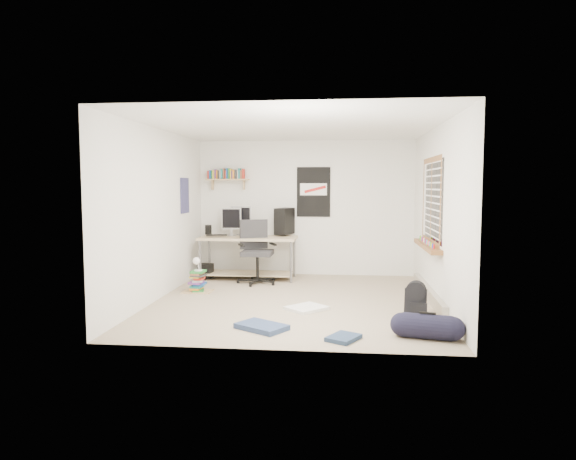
# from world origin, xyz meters

# --- Properties ---
(floor) EXTENTS (4.00, 4.50, 0.01)m
(floor) POSITION_xyz_m (0.00, 0.00, -0.01)
(floor) COLOR gray
(floor) RESTS_ON ground
(ceiling) EXTENTS (4.00, 4.50, 0.01)m
(ceiling) POSITION_xyz_m (0.00, 0.00, 2.50)
(ceiling) COLOR white
(ceiling) RESTS_ON ground
(back_wall) EXTENTS (4.00, 0.01, 2.50)m
(back_wall) POSITION_xyz_m (0.00, 2.25, 1.25)
(back_wall) COLOR silver
(back_wall) RESTS_ON ground
(left_wall) EXTENTS (0.01, 4.50, 2.50)m
(left_wall) POSITION_xyz_m (-2.00, 0.00, 1.25)
(left_wall) COLOR silver
(left_wall) RESTS_ON ground
(right_wall) EXTENTS (0.01, 4.50, 2.50)m
(right_wall) POSITION_xyz_m (2.00, 0.00, 1.25)
(right_wall) COLOR silver
(right_wall) RESTS_ON ground
(desk) EXTENTS (1.87, 1.33, 0.78)m
(desk) POSITION_xyz_m (-0.98, 1.67, 0.36)
(desk) COLOR #BEB884
(desk) RESTS_ON floor
(monitor_left) EXTENTS (0.36, 0.11, 0.39)m
(monitor_left) POSITION_xyz_m (-1.32, 1.87, 0.98)
(monitor_left) COLOR #B2B3B7
(monitor_left) RESTS_ON desk
(monitor_right) EXTENTS (0.38, 0.10, 0.42)m
(monitor_right) POSITION_xyz_m (-1.17, 1.99, 0.99)
(monitor_right) COLOR #ADADB2
(monitor_right) RESTS_ON desk
(pc_tower) EXTENTS (0.35, 0.50, 0.48)m
(pc_tower) POSITION_xyz_m (-0.37, 1.99, 1.02)
(pc_tower) COLOR black
(pc_tower) RESTS_ON desk
(keyboard) EXTENTS (0.39, 0.20, 0.02)m
(keyboard) POSITION_xyz_m (-1.54, 1.61, 0.79)
(keyboard) COLOR black
(keyboard) RESTS_ON desk
(speaker_left) EXTENTS (0.11, 0.11, 0.17)m
(speaker_left) POSITION_xyz_m (-1.74, 1.78, 0.87)
(speaker_left) COLOR black
(speaker_left) RESTS_ON desk
(speaker_right) EXTENTS (0.10, 0.10, 0.18)m
(speaker_right) POSITION_xyz_m (-1.10, 1.93, 0.87)
(speaker_right) COLOR black
(speaker_right) RESTS_ON desk
(office_chair) EXTENTS (0.94, 0.94, 1.09)m
(office_chair) POSITION_xyz_m (-0.75, 1.27, 0.49)
(office_chair) COLOR #272729
(office_chair) RESTS_ON floor
(wall_shelf) EXTENTS (0.80, 0.22, 0.24)m
(wall_shelf) POSITION_xyz_m (-1.45, 2.14, 1.78)
(wall_shelf) COLOR tan
(wall_shelf) RESTS_ON back_wall
(poster_back_wall) EXTENTS (0.62, 0.03, 0.92)m
(poster_back_wall) POSITION_xyz_m (0.15, 2.23, 1.55)
(poster_back_wall) COLOR black
(poster_back_wall) RESTS_ON back_wall
(poster_left_wall) EXTENTS (0.02, 0.42, 0.60)m
(poster_left_wall) POSITION_xyz_m (-1.99, 1.20, 1.50)
(poster_left_wall) COLOR navy
(poster_left_wall) RESTS_ON left_wall
(window) EXTENTS (0.10, 1.50, 1.26)m
(window) POSITION_xyz_m (1.95, 0.30, 1.45)
(window) COLOR brown
(window) RESTS_ON right_wall
(baseboard_heater) EXTENTS (0.08, 2.50, 0.18)m
(baseboard_heater) POSITION_xyz_m (1.96, 0.30, 0.09)
(baseboard_heater) COLOR #B7B2A8
(baseboard_heater) RESTS_ON floor
(backpack) EXTENTS (0.31, 0.27, 0.35)m
(backpack) POSITION_xyz_m (1.61, -0.82, 0.20)
(backpack) COLOR black
(backpack) RESTS_ON floor
(duffel_bag) EXTENTS (0.33, 0.33, 0.54)m
(duffel_bag) POSITION_xyz_m (1.61, -1.69, 0.14)
(duffel_bag) COLOR black
(duffel_bag) RESTS_ON floor
(tshirt) EXTENTS (0.64, 0.64, 0.04)m
(tshirt) POSITION_xyz_m (0.21, -0.51, 0.02)
(tshirt) COLOR silver
(tshirt) RESTS_ON floor
(jeans_a) EXTENTS (0.68, 0.61, 0.06)m
(jeans_a) POSITION_xyz_m (-0.24, -1.51, 0.03)
(jeans_a) COLOR navy
(jeans_a) RESTS_ON floor
(jeans_b) EXTENTS (0.42, 0.45, 0.05)m
(jeans_b) POSITION_xyz_m (0.70, -1.83, 0.03)
(jeans_b) COLOR #23334F
(jeans_b) RESTS_ON floor
(book_stack) EXTENTS (0.45, 0.37, 0.30)m
(book_stack) POSITION_xyz_m (-1.57, 0.47, 0.15)
(book_stack) COLOR brown
(book_stack) RESTS_ON floor
(desk_lamp) EXTENTS (0.15, 0.22, 0.21)m
(desk_lamp) POSITION_xyz_m (-1.55, 0.45, 0.38)
(desk_lamp) COLOR silver
(desk_lamp) RESTS_ON book_stack
(subwoofer) EXTENTS (0.25, 0.25, 0.26)m
(subwoofer) POSITION_xyz_m (-1.75, 1.61, 0.14)
(subwoofer) COLOR black
(subwoofer) RESTS_ON floor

